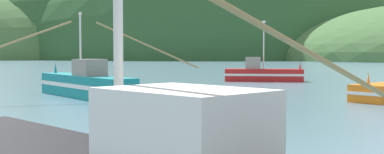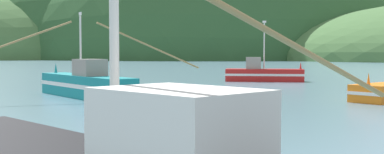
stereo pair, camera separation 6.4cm
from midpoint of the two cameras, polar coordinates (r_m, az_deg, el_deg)
The scene contains 4 objects.
hill_mid_right at distance 237.38m, azimuth -7.38°, elevation 2.17°, with size 155.51×124.41×107.86m, color #2D562D.
hill_far_left at distance 230.86m, azimuth 1.64°, elevation 2.17°, with size 183.99×147.19×109.63m, color #2D562D.
fishing_boat_teal at distance 31.20m, azimuth -12.28°, elevation -0.82°, with size 15.00×9.78×5.32m.
fishing_boat_red at distance 48.25m, azimuth 8.14°, elevation 0.37°, with size 7.74×3.41×5.85m.
Camera 1 is at (4.51, 0.55, 2.82)m, focal length 46.22 mm.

